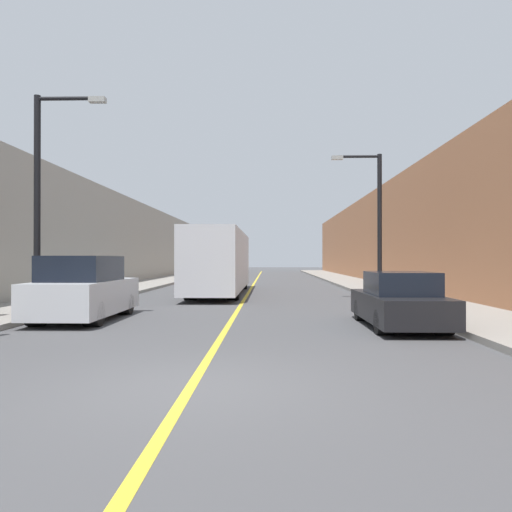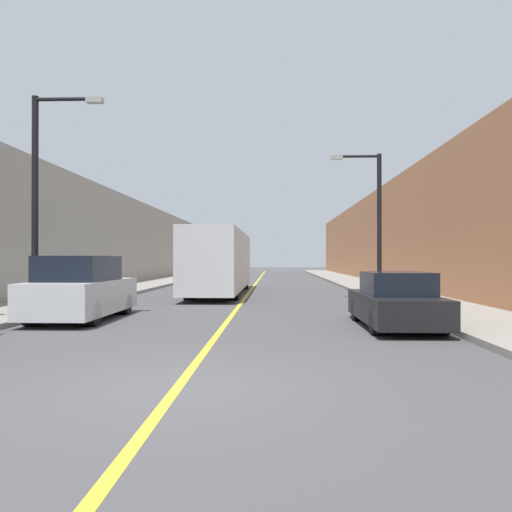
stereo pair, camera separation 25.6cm
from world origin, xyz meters
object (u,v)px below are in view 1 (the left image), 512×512
object	(u,v)px
car_right_near	(399,302)
street_lamp_left	(43,189)
bus	(220,261)
street_lamp_right	(375,215)
parked_suv_left	(84,290)

from	to	relation	value
car_right_near	street_lamp_left	size ratio (longest dim) A/B	0.68
bus	street_lamp_left	world-z (taller)	street_lamp_left
bus	car_right_near	bearing A→B (deg)	-64.39
street_lamp_left	street_lamp_right	distance (m)	13.48
bus	parked_suv_left	distance (m)	11.65
bus	street_lamp_right	xyz separation A→B (m)	(7.20, -4.02, 2.04)
car_right_near	street_lamp_right	xyz separation A→B (m)	(1.17, 8.56, 3.09)
car_right_near	street_lamp_left	distance (m)	11.00
car_right_near	parked_suv_left	bearing A→B (deg)	171.49
bus	car_right_near	xyz separation A→B (m)	(6.03, -12.58, -1.05)
parked_suv_left	street_lamp_left	world-z (taller)	street_lamp_left
car_right_near	street_lamp_right	bearing A→B (deg)	82.24
parked_suv_left	street_lamp_right	size ratio (longest dim) A/B	0.76
bus	street_lamp_left	distance (m)	12.02
bus	street_lamp_right	world-z (taller)	street_lamp_right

